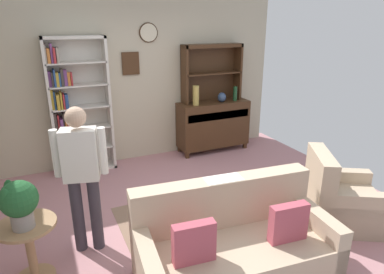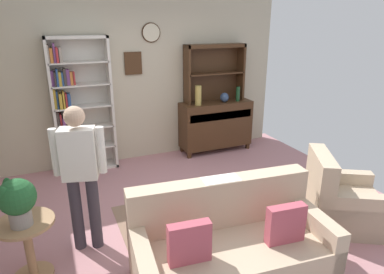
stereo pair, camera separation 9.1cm
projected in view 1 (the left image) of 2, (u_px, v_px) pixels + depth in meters
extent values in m
cube|color=#B27A7F|center=(191.00, 214.00, 4.30)|extent=(5.40, 4.60, 0.02)
cube|color=#BCB299|center=(139.00, 78.00, 5.66)|extent=(5.00, 0.06, 2.80)
cylinder|color=beige|center=(148.00, 33.00, 5.46)|extent=(0.28, 0.03, 0.28)
torus|color=#382314|center=(148.00, 33.00, 5.46)|extent=(0.31, 0.02, 0.31)
cube|color=#422816|center=(131.00, 63.00, 5.49)|extent=(0.28, 0.03, 0.36)
cube|color=#846651|center=(217.00, 222.00, 4.12)|extent=(2.21, 1.69, 0.01)
cube|color=silver|center=(51.00, 110.00, 5.05)|extent=(0.04, 0.30, 2.10)
cube|color=silver|center=(109.00, 104.00, 5.39)|extent=(0.04, 0.30, 2.10)
cube|color=silver|center=(73.00, 37.00, 4.88)|extent=(0.90, 0.30, 0.04)
cube|color=silver|center=(88.00, 168.00, 5.56)|extent=(0.90, 0.30, 0.04)
cube|color=silver|center=(80.00, 105.00, 5.34)|extent=(0.90, 0.01, 2.10)
cube|color=silver|center=(85.00, 148.00, 5.44)|extent=(0.86, 0.30, 0.02)
cube|color=#284C8C|center=(61.00, 163.00, 5.33)|extent=(0.03, 0.16, 0.26)
cube|color=#337247|center=(63.00, 164.00, 5.35)|extent=(0.02, 0.13, 0.24)
cube|color=#3F3833|center=(66.00, 163.00, 5.36)|extent=(0.04, 0.13, 0.26)
cube|color=gray|center=(69.00, 162.00, 5.38)|extent=(0.04, 0.15, 0.25)
cube|color=#337247|center=(72.00, 163.00, 5.41)|extent=(0.03, 0.19, 0.21)
cube|color=#723F7F|center=(75.00, 163.00, 5.42)|extent=(0.02, 0.21, 0.20)
cube|color=silver|center=(83.00, 128.00, 5.33)|extent=(0.86, 0.30, 0.02)
cube|color=#B22D33|center=(59.00, 144.00, 5.23)|extent=(0.04, 0.12, 0.25)
cube|color=#3F3833|center=(62.00, 143.00, 5.24)|extent=(0.03, 0.20, 0.26)
cube|color=#3F3833|center=(64.00, 142.00, 5.25)|extent=(0.02, 0.17, 0.28)
cube|color=#B22D33|center=(66.00, 144.00, 5.27)|extent=(0.02, 0.21, 0.21)
cube|color=#B22D33|center=(68.00, 143.00, 5.28)|extent=(0.02, 0.16, 0.23)
cube|color=silver|center=(81.00, 107.00, 5.22)|extent=(0.86, 0.30, 0.02)
cube|color=#3F3833|center=(55.00, 122.00, 5.11)|extent=(0.04, 0.15, 0.28)
cube|color=#B22D33|center=(59.00, 123.00, 5.13)|extent=(0.02, 0.16, 0.25)
cube|color=#723F7F|center=(62.00, 124.00, 5.16)|extent=(0.04, 0.21, 0.19)
cube|color=#3F3833|center=(64.00, 121.00, 5.16)|extent=(0.02, 0.13, 0.27)
cube|color=#CC7233|center=(66.00, 123.00, 5.18)|extent=(0.02, 0.19, 0.21)
cube|color=#B22D33|center=(67.00, 120.00, 5.17)|extent=(0.02, 0.18, 0.29)
cube|color=#3F3833|center=(70.00, 122.00, 5.20)|extent=(0.04, 0.17, 0.23)
cube|color=#CC7233|center=(73.00, 122.00, 5.21)|extent=(0.02, 0.19, 0.23)
cube|color=#CC7233|center=(75.00, 120.00, 5.22)|extent=(0.04, 0.11, 0.27)
cube|color=silver|center=(78.00, 85.00, 5.11)|extent=(0.86, 0.30, 0.02)
cube|color=gold|center=(52.00, 100.00, 5.00)|extent=(0.04, 0.11, 0.29)
cube|color=#284C8C|center=(55.00, 100.00, 5.01)|extent=(0.02, 0.13, 0.26)
cube|color=gold|center=(58.00, 101.00, 5.04)|extent=(0.04, 0.23, 0.22)
cube|color=gold|center=(61.00, 100.00, 5.05)|extent=(0.03, 0.20, 0.25)
cube|color=#B22D33|center=(64.00, 101.00, 5.07)|extent=(0.02, 0.20, 0.22)
cube|color=#284C8C|center=(67.00, 101.00, 5.09)|extent=(0.04, 0.16, 0.21)
cube|color=silver|center=(76.00, 62.00, 5.00)|extent=(0.86, 0.30, 0.02)
cube|color=#723F7F|center=(50.00, 79.00, 4.90)|extent=(0.04, 0.10, 0.22)
cube|color=#3F3833|center=(52.00, 79.00, 4.91)|extent=(0.02, 0.19, 0.21)
cube|color=#284C8C|center=(54.00, 78.00, 4.92)|extent=(0.02, 0.21, 0.25)
cube|color=gold|center=(57.00, 79.00, 4.94)|extent=(0.04, 0.19, 0.20)
cube|color=#284C8C|center=(60.00, 79.00, 4.95)|extent=(0.02, 0.16, 0.20)
cube|color=#3F3833|center=(62.00, 77.00, 4.96)|extent=(0.04, 0.16, 0.25)
cube|color=#723F7F|center=(65.00, 78.00, 4.98)|extent=(0.04, 0.11, 0.23)
cube|color=#CC7233|center=(69.00, 79.00, 5.00)|extent=(0.04, 0.10, 0.19)
cube|color=#B22D33|center=(71.00, 79.00, 5.02)|extent=(0.02, 0.10, 0.19)
cube|color=gray|center=(45.00, 54.00, 4.78)|extent=(0.02, 0.18, 0.25)
cube|color=#CC7233|center=(48.00, 56.00, 4.80)|extent=(0.04, 0.16, 0.21)
cube|color=#723F7F|center=(51.00, 53.00, 4.80)|extent=(0.03, 0.17, 0.27)
cube|color=#B22D33|center=(54.00, 55.00, 4.83)|extent=(0.03, 0.22, 0.21)
cube|color=gray|center=(57.00, 55.00, 4.84)|extent=(0.04, 0.21, 0.22)
cube|color=#422816|center=(213.00, 124.00, 6.23)|extent=(1.30, 0.45, 0.82)
cube|color=#422816|center=(187.00, 155.00, 5.99)|extent=(0.06, 0.06, 0.10)
cube|color=#422816|center=(245.00, 145.00, 6.47)|extent=(0.06, 0.06, 0.10)
cube|color=#422816|center=(180.00, 149.00, 6.30)|extent=(0.06, 0.06, 0.10)
cube|color=#422816|center=(235.00, 140.00, 6.77)|extent=(0.06, 0.06, 0.10)
cube|color=#352012|center=(219.00, 116.00, 5.97)|extent=(1.20, 0.01, 0.14)
cube|color=#422816|center=(184.00, 75.00, 5.79)|extent=(0.04, 0.26, 1.00)
cube|color=#422816|center=(238.00, 71.00, 6.20)|extent=(0.04, 0.26, 1.00)
cube|color=#422816|center=(212.00, 46.00, 5.84)|extent=(1.10, 0.26, 0.06)
cube|color=#422816|center=(212.00, 73.00, 6.00)|extent=(1.06, 0.26, 0.02)
cube|color=#422816|center=(209.00, 72.00, 6.10)|extent=(1.10, 0.01, 1.00)
cylinder|color=tan|center=(196.00, 95.00, 5.82)|extent=(0.11, 0.11, 0.33)
ellipsoid|color=#33476B|center=(222.00, 97.00, 6.06)|extent=(0.15, 0.15, 0.17)
cylinder|color=#194223|center=(235.00, 94.00, 6.13)|extent=(0.07, 0.07, 0.26)
cube|color=#C6AD8E|center=(235.00, 261.00, 3.15)|extent=(1.88, 1.03, 0.42)
cube|color=#C6AD8E|center=(223.00, 201.00, 3.29)|extent=(1.81, 0.38, 0.48)
cube|color=#C6AD8E|center=(147.00, 273.00, 2.87)|extent=(0.22, 0.86, 0.60)
cube|color=#C6AD8E|center=(311.00, 235.00, 3.37)|extent=(0.22, 0.86, 0.60)
cube|color=#B74C5B|center=(194.00, 243.00, 2.78)|extent=(0.37, 0.14, 0.36)
cube|color=#B74C5B|center=(288.00, 223.00, 3.05)|extent=(0.37, 0.14, 0.36)
cube|color=white|center=(223.00, 179.00, 3.21)|extent=(0.38, 0.22, 0.00)
cube|color=#C6AD8E|center=(342.00, 207.00, 4.06)|extent=(1.05, 1.04, 0.40)
cube|color=#C6AD8E|center=(321.00, 173.00, 3.95)|extent=(0.53, 0.74, 0.48)
cube|color=#C6AD8E|center=(352.00, 216.00, 3.75)|extent=(0.74, 0.51, 0.55)
cube|color=#C6AD8E|center=(335.00, 189.00, 4.32)|extent=(0.74, 0.51, 0.55)
cylinder|color=#A87F56|center=(26.00, 225.00, 3.03)|extent=(0.52, 0.52, 0.03)
cylinder|color=#A87F56|center=(31.00, 253.00, 3.13)|extent=(0.08, 0.08, 0.58)
cylinder|color=gray|center=(23.00, 220.00, 2.94)|extent=(0.19, 0.19, 0.15)
sphere|color=#235B2D|center=(19.00, 199.00, 2.88)|extent=(0.32, 0.32, 0.32)
ellipsoid|color=#235B2D|center=(10.00, 192.00, 2.92)|extent=(0.09, 0.06, 0.23)
ellipsoid|color=#235B2D|center=(7.00, 201.00, 2.76)|extent=(0.09, 0.06, 0.23)
cylinder|color=#38333D|center=(78.00, 215.00, 3.52)|extent=(0.15, 0.15, 0.82)
cylinder|color=#38333D|center=(96.00, 213.00, 3.54)|extent=(0.15, 0.15, 0.82)
cube|color=silver|center=(80.00, 155.00, 3.31)|extent=(0.38, 0.28, 0.52)
sphere|color=tan|center=(75.00, 117.00, 3.18)|extent=(0.25, 0.25, 0.20)
cylinder|color=silver|center=(56.00, 153.00, 3.27)|extent=(0.10, 0.10, 0.48)
cylinder|color=silver|center=(103.00, 151.00, 3.33)|extent=(0.10, 0.10, 0.48)
cube|color=#422816|center=(213.00, 192.00, 3.99)|extent=(0.80, 0.50, 0.03)
cube|color=#422816|center=(192.00, 225.00, 3.73)|extent=(0.05, 0.05, 0.39)
cube|color=#422816|center=(249.00, 210.00, 4.02)|extent=(0.05, 0.05, 0.39)
cube|color=#422816|center=(177.00, 206.00, 4.10)|extent=(0.05, 0.05, 0.39)
cube|color=#422816|center=(230.00, 193.00, 4.39)|extent=(0.05, 0.05, 0.39)
cube|color=#723F7F|center=(216.00, 193.00, 3.92)|extent=(0.19, 0.13, 0.03)
cube|color=#B22D33|center=(217.00, 191.00, 3.91)|extent=(0.17, 0.10, 0.03)
cube|color=#723F7F|center=(217.00, 189.00, 3.90)|extent=(0.16, 0.15, 0.02)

